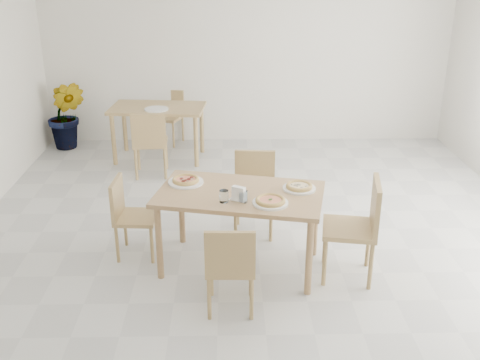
{
  "coord_description": "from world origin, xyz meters",
  "views": [
    {
      "loc": [
        -0.27,
        -4.84,
        2.74
      ],
      "look_at": [
        -0.18,
        -0.28,
        0.87
      ],
      "focal_mm": 42.0,
      "sensor_mm": 36.0,
      "label": 1
    }
  ],
  "objects_px": {
    "tumbler_b": "(224,196)",
    "napkin_holder": "(239,195)",
    "chair_west": "(129,212)",
    "plate_mushroom": "(299,188)",
    "pizza_pepperoni": "(186,180)",
    "potted_plant": "(67,115)",
    "second_table": "(158,114)",
    "pizza_mushroom": "(299,186)",
    "main_table": "(240,201)",
    "chair_back_s": "(150,140)",
    "chair_east": "(360,223)",
    "chair_back_n": "(170,113)",
    "chair_north": "(254,186)",
    "pizza_margherita": "(270,200)",
    "plate_empty": "(156,109)",
    "plate_margherita": "(270,203)",
    "plate_pepperoni": "(186,182)",
    "tumbler_a": "(243,197)",
    "chair_south": "(230,263)"
  },
  "relations": [
    {
      "from": "tumbler_b",
      "to": "napkin_holder",
      "type": "xyz_separation_m",
      "value": [
        0.13,
        -0.0,
        0.01
      ]
    },
    {
      "from": "chair_west",
      "to": "plate_mushroom",
      "type": "relative_size",
      "value": 2.62
    },
    {
      "from": "plate_mushroom",
      "to": "pizza_pepperoni",
      "type": "xyz_separation_m",
      "value": [
        -1.03,
        0.17,
        0.02
      ]
    },
    {
      "from": "potted_plant",
      "to": "second_table",
      "type": "bearing_deg",
      "value": -18.69
    },
    {
      "from": "pizza_mushroom",
      "to": "tumbler_b",
      "type": "distance_m",
      "value": 0.72
    },
    {
      "from": "main_table",
      "to": "chair_back_s",
      "type": "bearing_deg",
      "value": 128.44
    },
    {
      "from": "chair_east",
      "to": "pizza_mushroom",
      "type": "bearing_deg",
      "value": -106.58
    },
    {
      "from": "main_table",
      "to": "second_table",
      "type": "distance_m",
      "value": 3.15
    },
    {
      "from": "chair_west",
      "to": "potted_plant",
      "type": "bearing_deg",
      "value": 27.65
    },
    {
      "from": "napkin_holder",
      "to": "chair_back_n",
      "type": "height_order",
      "value": "napkin_holder"
    },
    {
      "from": "pizza_mushroom",
      "to": "chair_back_n",
      "type": "relative_size",
      "value": 0.33
    },
    {
      "from": "chair_north",
      "to": "pizza_margherita",
      "type": "relative_size",
      "value": 2.54
    },
    {
      "from": "pizza_margherita",
      "to": "chair_back_n",
      "type": "relative_size",
      "value": 0.42
    },
    {
      "from": "chair_north",
      "to": "tumbler_b",
      "type": "relative_size",
      "value": 8.02
    },
    {
      "from": "plate_mushroom",
      "to": "pizza_mushroom",
      "type": "xyz_separation_m",
      "value": [
        -0.0,
        0.0,
        0.02
      ]
    },
    {
      "from": "pizza_mushroom",
      "to": "tumbler_b",
      "type": "bearing_deg",
      "value": -159.04
    },
    {
      "from": "chair_north",
      "to": "plate_empty",
      "type": "bearing_deg",
      "value": 125.37
    },
    {
      "from": "chair_east",
      "to": "potted_plant",
      "type": "bearing_deg",
      "value": -125.9
    },
    {
      "from": "chair_back_s",
      "to": "plate_empty",
      "type": "bearing_deg",
      "value": -97.6
    },
    {
      "from": "plate_margherita",
      "to": "plate_pepperoni",
      "type": "bearing_deg",
      "value": 147.8
    },
    {
      "from": "pizza_mushroom",
      "to": "plate_empty",
      "type": "relative_size",
      "value": 0.82
    },
    {
      "from": "tumbler_a",
      "to": "plate_mushroom",
      "type": "bearing_deg",
      "value": 27.61
    },
    {
      "from": "napkin_holder",
      "to": "chair_back_n",
      "type": "distance_m",
      "value": 4.04
    },
    {
      "from": "main_table",
      "to": "pizza_mushroom",
      "type": "bearing_deg",
      "value": 18.16
    },
    {
      "from": "chair_west",
      "to": "tumbler_b",
      "type": "distance_m",
      "value": 1.07
    },
    {
      "from": "chair_south",
      "to": "plate_pepperoni",
      "type": "relative_size",
      "value": 2.43
    },
    {
      "from": "chair_east",
      "to": "plate_pepperoni",
      "type": "bearing_deg",
      "value": -95.33
    },
    {
      "from": "chair_west",
      "to": "chair_back_n",
      "type": "xyz_separation_m",
      "value": [
        0.06,
        3.45,
        0.01
      ]
    },
    {
      "from": "pizza_mushroom",
      "to": "second_table",
      "type": "relative_size",
      "value": 0.2
    },
    {
      "from": "chair_east",
      "to": "pizza_pepperoni",
      "type": "bearing_deg",
      "value": -95.33
    },
    {
      "from": "chair_north",
      "to": "plate_empty",
      "type": "height_order",
      "value": "chair_north"
    },
    {
      "from": "tumbler_a",
      "to": "chair_back_s",
      "type": "bearing_deg",
      "value": 114.51
    },
    {
      "from": "pizza_pepperoni",
      "to": "tumbler_a",
      "type": "xyz_separation_m",
      "value": [
        0.52,
        -0.44,
        0.02
      ]
    },
    {
      "from": "pizza_pepperoni",
      "to": "plate_empty",
      "type": "xyz_separation_m",
      "value": [
        -0.57,
        2.57,
        -0.02
      ]
    },
    {
      "from": "chair_south",
      "to": "potted_plant",
      "type": "distance_m",
      "value": 4.79
    },
    {
      "from": "chair_south",
      "to": "tumbler_a",
      "type": "relative_size",
      "value": 7.57
    },
    {
      "from": "plate_pepperoni",
      "to": "potted_plant",
      "type": "height_order",
      "value": "potted_plant"
    },
    {
      "from": "chair_west",
      "to": "second_table",
      "type": "distance_m",
      "value": 2.72
    },
    {
      "from": "main_table",
      "to": "plate_empty",
      "type": "height_order",
      "value": "plate_empty"
    },
    {
      "from": "tumbler_a",
      "to": "chair_south",
      "type": "bearing_deg",
      "value": -102.16
    },
    {
      "from": "chair_south",
      "to": "chair_west",
      "type": "relative_size",
      "value": 1.02
    },
    {
      "from": "napkin_holder",
      "to": "chair_north",
      "type": "bearing_deg",
      "value": 107.96
    },
    {
      "from": "chair_west",
      "to": "pizza_margherita",
      "type": "bearing_deg",
      "value": -107.12
    },
    {
      "from": "main_table",
      "to": "tumbler_a",
      "type": "distance_m",
      "value": 0.26
    },
    {
      "from": "plate_pepperoni",
      "to": "tumbler_a",
      "type": "distance_m",
      "value": 0.68
    },
    {
      "from": "plate_mushroom",
      "to": "chair_back_s",
      "type": "xyz_separation_m",
      "value": [
        -1.64,
        2.2,
        -0.26
      ]
    },
    {
      "from": "chair_south",
      "to": "chair_north",
      "type": "xyz_separation_m",
      "value": [
        0.25,
        1.47,
        0.03
      ]
    },
    {
      "from": "chair_east",
      "to": "plate_pepperoni",
      "type": "height_order",
      "value": "chair_east"
    },
    {
      "from": "plate_pepperoni",
      "to": "main_table",
      "type": "bearing_deg",
      "value": -24.05
    },
    {
      "from": "plate_empty",
      "to": "second_table",
      "type": "bearing_deg",
      "value": 92.42
    }
  ]
}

